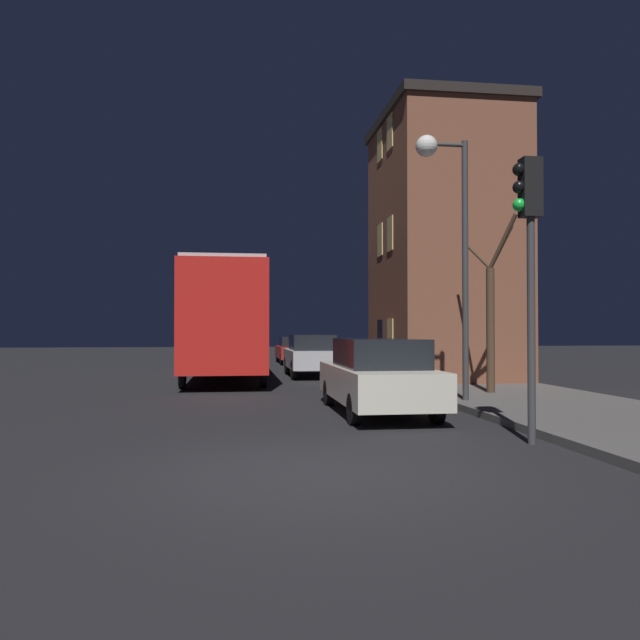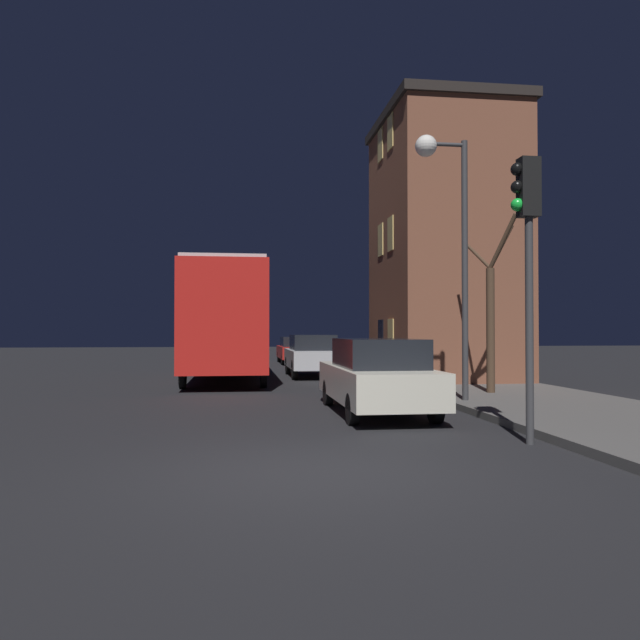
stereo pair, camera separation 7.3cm
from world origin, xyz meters
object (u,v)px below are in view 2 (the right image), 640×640
(streetlamp, at_px, (445,205))
(car_near_lane, at_px, (377,375))
(car_mid_lane, at_px, (312,355))
(bare_tree, at_px, (492,311))
(bus, at_px, (226,314))
(traffic_light, at_px, (527,238))
(car_far_lane, at_px, (297,349))

(streetlamp, xyz_separation_m, car_near_lane, (-1.80, -0.94, -3.77))
(car_near_lane, relative_size, car_mid_lane, 1.10)
(bare_tree, xyz_separation_m, car_mid_lane, (-3.67, 7.92, -1.40))
(bus, bearing_deg, traffic_light, -69.80)
(car_far_lane, bearing_deg, bus, -107.87)
(car_near_lane, xyz_separation_m, car_far_lane, (0.24, 20.09, -0.06))
(streetlamp, height_order, car_mid_lane, streetlamp)
(traffic_light, distance_m, bus, 13.79)
(car_mid_lane, bearing_deg, car_far_lane, 87.99)
(traffic_light, bearing_deg, streetlamp, 86.13)
(bare_tree, height_order, bus, bare_tree)
(streetlamp, xyz_separation_m, traffic_light, (-0.31, -4.65, -1.45))
(traffic_light, distance_m, car_far_lane, 23.95)
(car_near_lane, distance_m, car_mid_lane, 10.46)
(streetlamp, relative_size, car_far_lane, 1.25)
(bare_tree, relative_size, car_far_lane, 0.93)
(car_mid_lane, relative_size, car_far_lane, 0.90)
(streetlamp, bearing_deg, car_far_lane, 94.66)
(car_far_lane, bearing_deg, streetlamp, -85.34)
(traffic_light, height_order, bus, traffic_light)
(traffic_light, xyz_separation_m, car_near_lane, (-1.49, 3.71, -2.32))
(bus, xyz_separation_m, car_near_lane, (3.27, -9.21, -1.50))
(streetlamp, distance_m, car_near_lane, 4.28)
(traffic_light, relative_size, car_near_lane, 0.91)
(streetlamp, height_order, bare_tree, streetlamp)
(car_mid_lane, bearing_deg, streetlamp, -78.72)
(bus, bearing_deg, car_mid_lane, 21.47)
(streetlamp, height_order, car_near_lane, streetlamp)
(bare_tree, bearing_deg, car_near_lane, -144.56)
(traffic_light, distance_m, car_mid_lane, 14.44)
(car_mid_lane, bearing_deg, bare_tree, -65.15)
(bus, bearing_deg, streetlamp, -58.52)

